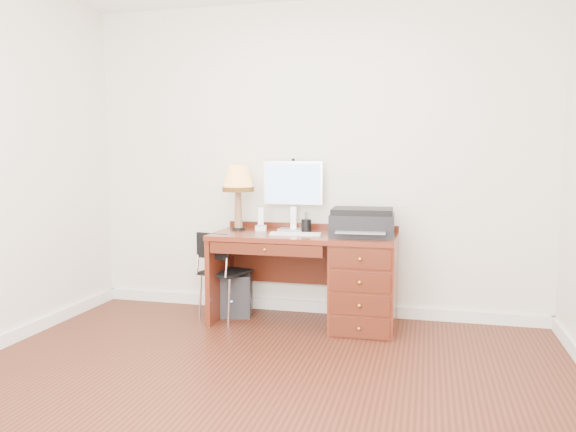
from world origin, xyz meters
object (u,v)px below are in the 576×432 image
(monitor, at_px, (293,187))
(printer, at_px, (362,222))
(leg_lamp, at_px, (238,182))
(equipment_box, at_px, (233,294))
(desk, at_px, (343,276))
(phone, at_px, (261,224))
(chair, at_px, (223,267))

(monitor, bearing_deg, printer, -22.28)
(leg_lamp, height_order, equipment_box, leg_lamp)
(printer, xyz_separation_m, leg_lamp, (-1.08, 0.11, 0.30))
(printer, bearing_deg, desk, 173.42)
(monitor, distance_m, phone, 0.42)
(monitor, bearing_deg, chair, -153.96)
(monitor, xyz_separation_m, leg_lamp, (-0.46, -0.12, 0.04))
(leg_lamp, bearing_deg, printer, -6.04)
(leg_lamp, bearing_deg, chair, -116.54)
(chair, bearing_deg, desk, 20.64)
(monitor, height_order, equipment_box, monitor)
(chair, xyz_separation_m, equipment_box, (0.03, 0.16, -0.27))
(phone, relative_size, chair, 0.26)
(chair, relative_size, equipment_box, 2.05)
(monitor, relative_size, phone, 3.00)
(desk, height_order, phone, phone)
(monitor, distance_m, printer, 0.71)
(equipment_box, bearing_deg, printer, -19.04)
(desk, distance_m, chair, 1.01)
(printer, distance_m, equipment_box, 1.32)
(monitor, height_order, leg_lamp, monitor)
(desk, xyz_separation_m, printer, (0.16, -0.01, 0.45))
(desk, bearing_deg, leg_lamp, 173.56)
(desk, xyz_separation_m, chair, (-1.01, -0.07, 0.04))
(desk, distance_m, leg_lamp, 1.19)
(desk, xyz_separation_m, monitor, (-0.47, 0.22, 0.71))
(phone, height_order, equipment_box, phone)
(equipment_box, bearing_deg, chair, -115.69)
(desk, bearing_deg, printer, -3.60)
(phone, bearing_deg, leg_lamp, 166.98)
(desk, height_order, monitor, monitor)
(monitor, bearing_deg, phone, -157.91)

